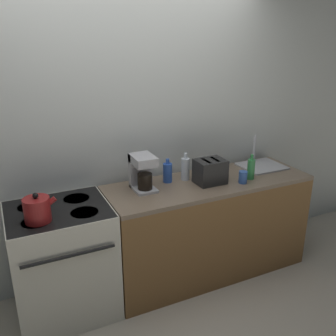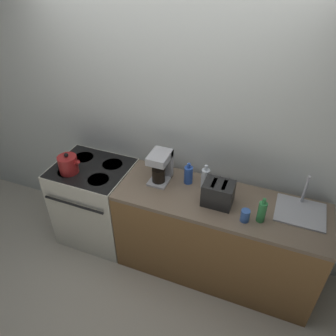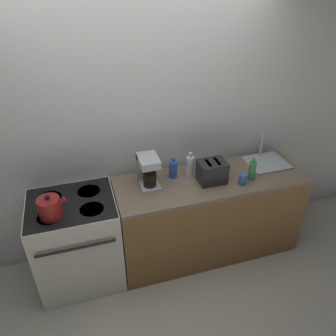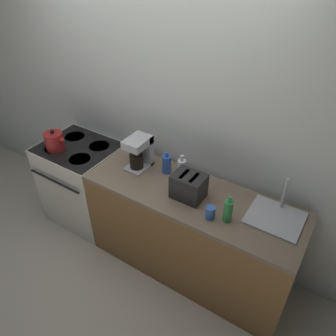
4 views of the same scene
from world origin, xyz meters
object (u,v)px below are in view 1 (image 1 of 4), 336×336
at_px(bottle_clear, 185,169).
at_px(bottle_green, 251,169).
at_px(stove, 63,260).
at_px(toaster, 210,171).
at_px(coffee_maker, 142,171).
at_px(cup_blue, 243,177).
at_px(bottle_blue, 168,172).
at_px(kettle, 37,210).

height_order(bottle_clear, bottle_green, bottle_clear).
xyz_separation_m(stove, bottle_clear, (1.11, 0.11, 0.54)).
bearing_deg(bottle_green, toaster, 168.17).
relative_size(coffee_maker, bottle_green, 1.30).
relative_size(toaster, coffee_maker, 0.85).
relative_size(coffee_maker, cup_blue, 2.79).
height_order(coffee_maker, bottle_green, coffee_maker).
bearing_deg(bottle_blue, bottle_clear, -6.79).
xyz_separation_m(kettle, bottle_green, (1.77, 0.01, 0.01)).
relative_size(kettle, bottle_green, 1.00).
xyz_separation_m(toaster, coffee_maker, (-0.56, 0.13, 0.05)).
relative_size(coffee_maker, bottle_blue, 1.41).
bearing_deg(cup_blue, stove, 173.81).
relative_size(stove, cup_blue, 8.59).
height_order(toaster, cup_blue, toaster).
distance_m(stove, coffee_maker, 0.92).
height_order(bottle_clear, cup_blue, bottle_clear).
bearing_deg(kettle, coffee_maker, 14.35).
bearing_deg(stove, toaster, -1.89).
bearing_deg(coffee_maker, bottle_green, -12.52).
height_order(coffee_maker, cup_blue, coffee_maker).
height_order(toaster, bottle_clear, bottle_clear).
bearing_deg(stove, bottle_blue, 7.89).
xyz_separation_m(bottle_blue, cup_blue, (0.57, -0.29, -0.03)).
xyz_separation_m(bottle_green, cup_blue, (-0.11, -0.05, -0.04)).
distance_m(bottle_green, cup_blue, 0.13).
relative_size(stove, toaster, 3.62).
distance_m(bottle_blue, cup_blue, 0.64).
bearing_deg(coffee_maker, cup_blue, -17.20).
height_order(coffee_maker, bottle_blue, coffee_maker).
relative_size(bottle_blue, bottle_green, 0.92).
distance_m(bottle_clear, bottle_green, 0.57).
bearing_deg(bottle_clear, stove, -174.21).
bearing_deg(bottle_clear, bottle_blue, 173.21).
distance_m(stove, bottle_clear, 1.23).
bearing_deg(toaster, coffee_maker, 167.04).
relative_size(bottle_clear, bottle_blue, 1.17).
relative_size(kettle, coffee_maker, 0.77).
bearing_deg(bottle_blue, bottle_green, -20.13).
bearing_deg(stove, coffee_maker, 7.15).
height_order(stove, toaster, toaster).
height_order(coffee_maker, bottle_clear, coffee_maker).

